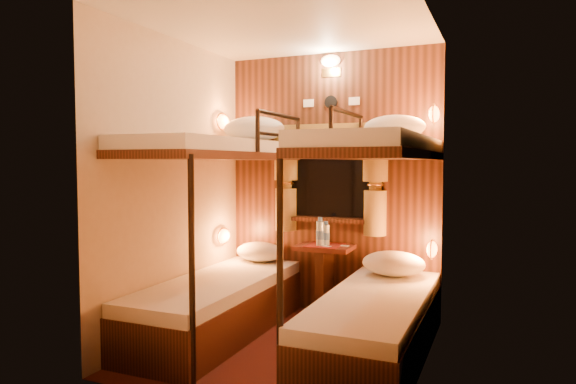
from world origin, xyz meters
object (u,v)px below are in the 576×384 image
at_px(table, 324,271).
at_px(bunk_left, 218,266).
at_px(bunk_right, 375,280).
at_px(bottle_right, 320,233).
at_px(bottle_left, 326,235).

bearing_deg(table, bunk_left, -129.67).
xyz_separation_m(bunk_left, bunk_right, (1.30, 0.00, 0.00)).
distance_m(bunk_right, table, 1.02).
bearing_deg(bunk_left, bottle_right, 49.91).
relative_size(bunk_left, table, 2.90).
relative_size(table, bottle_left, 2.99).
bearing_deg(table, bottle_right, -121.86).
distance_m(bunk_left, bottle_left, 1.04).
relative_size(bunk_left, bunk_right, 1.00).
bearing_deg(bottle_left, bottle_right, -133.37).
bearing_deg(bunk_right, table, 129.67).
height_order(bunk_left, bottle_right, bunk_left).
bearing_deg(bottle_right, table, 58.14).
xyz_separation_m(bottle_left, bottle_right, (-0.04, -0.04, 0.02)).
xyz_separation_m(bunk_right, bottle_left, (-0.63, 0.78, 0.19)).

